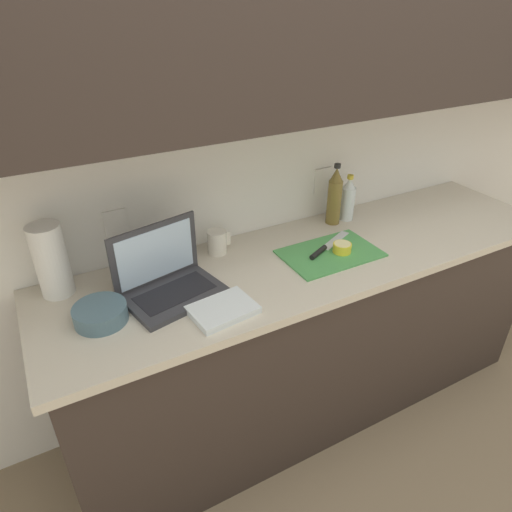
% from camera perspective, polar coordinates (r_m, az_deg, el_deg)
% --- Properties ---
extents(ground_plane, '(12.00, 12.00, 0.00)m').
position_cam_1_polar(ground_plane, '(2.51, 6.37, -17.33)').
color(ground_plane, '#847056').
rests_on(ground_plane, ground).
extents(wall_back, '(5.20, 0.38, 2.60)m').
position_cam_1_polar(wall_back, '(1.91, 4.92, 21.51)').
color(wall_back, white).
rests_on(wall_back, ground_plane).
extents(counter_unit, '(2.32, 0.62, 0.88)m').
position_cam_1_polar(counter_unit, '(2.21, 7.42, -9.22)').
color(counter_unit, '#332823').
rests_on(counter_unit, ground_plane).
extents(laptop, '(0.39, 0.31, 0.25)m').
position_cam_1_polar(laptop, '(1.69, -11.05, -2.73)').
color(laptop, '#333338').
rests_on(laptop, counter_unit).
extents(cutting_board, '(0.41, 0.26, 0.01)m').
position_cam_1_polar(cutting_board, '(1.95, 9.25, 0.35)').
color(cutting_board, '#4C9E51').
rests_on(cutting_board, counter_unit).
extents(knife, '(0.29, 0.16, 0.02)m').
position_cam_1_polar(knife, '(1.95, 8.42, 0.90)').
color(knife, silver).
rests_on(knife, cutting_board).
extents(lemon_half_cut, '(0.08, 0.08, 0.04)m').
position_cam_1_polar(lemon_half_cut, '(1.95, 10.71, 1.03)').
color(lemon_half_cut, yellow).
rests_on(lemon_half_cut, cutting_board).
extents(bottle_green_soda, '(0.07, 0.07, 0.22)m').
position_cam_1_polar(bottle_green_soda, '(2.22, 11.42, 6.93)').
color(bottle_green_soda, silver).
rests_on(bottle_green_soda, counter_unit).
extents(bottle_oil_tall, '(0.07, 0.07, 0.29)m').
position_cam_1_polar(bottle_oil_tall, '(2.16, 9.79, 7.34)').
color(bottle_oil_tall, olive).
rests_on(bottle_oil_tall, counter_unit).
extents(measuring_cup, '(0.10, 0.08, 0.10)m').
position_cam_1_polar(measuring_cup, '(1.92, -4.87, 1.74)').
color(measuring_cup, silver).
rests_on(measuring_cup, counter_unit).
extents(bowl_white, '(0.18, 0.18, 0.06)m').
position_cam_1_polar(bowl_white, '(1.62, -18.87, -6.85)').
color(bowl_white, slate).
rests_on(bowl_white, counter_unit).
extents(paper_towel_roll, '(0.12, 0.12, 0.28)m').
position_cam_1_polar(paper_towel_roll, '(1.77, -24.24, -0.52)').
color(paper_towel_roll, white).
rests_on(paper_towel_roll, counter_unit).
extents(dish_towel, '(0.24, 0.18, 0.02)m').
position_cam_1_polar(dish_towel, '(1.59, -4.17, -6.69)').
color(dish_towel, white).
rests_on(dish_towel, counter_unit).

